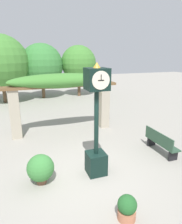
% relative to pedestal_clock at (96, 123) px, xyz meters
% --- Properties ---
extents(ground_plane, '(60.00, 60.00, 0.00)m').
position_rel_pedestal_clock_xyz_m(ground_plane, '(-0.27, -0.02, -1.77)').
color(ground_plane, gray).
extents(pedestal_clock, '(0.63, 0.68, 3.60)m').
position_rel_pedestal_clock_xyz_m(pedestal_clock, '(0.00, 0.00, 0.00)').
color(pedestal_clock, black).
rests_on(pedestal_clock, ground).
extents(pergola, '(5.47, 1.05, 2.93)m').
position_rel_pedestal_clock_xyz_m(pergola, '(-0.27, 3.96, 0.52)').
color(pergola, '#A89E89').
rests_on(pergola, ground).
extents(potted_plant_near_left, '(0.47, 0.47, 0.64)m').
position_rel_pedestal_clock_xyz_m(potted_plant_near_left, '(0.01, -2.05, -1.45)').
color(potted_plant_near_left, '#B26B4C').
rests_on(potted_plant_near_left, ground).
extents(potted_plant_near_right, '(0.82, 0.82, 0.93)m').
position_rel_pedestal_clock_xyz_m(potted_plant_near_right, '(-1.77, 0.06, -1.27)').
color(potted_plant_near_right, brown).
rests_on(potted_plant_near_right, ground).
extents(park_bench, '(0.42, 1.65, 0.89)m').
position_rel_pedestal_clock_xyz_m(park_bench, '(2.92, 0.48, -1.33)').
color(park_bench, '#2D4C38').
rests_on(park_bench, ground).
extents(tree_line, '(10.08, 4.69, 5.28)m').
position_rel_pedestal_clock_xyz_m(tree_line, '(-1.16, 12.10, 1.26)').
color(tree_line, brown).
rests_on(tree_line, ground).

